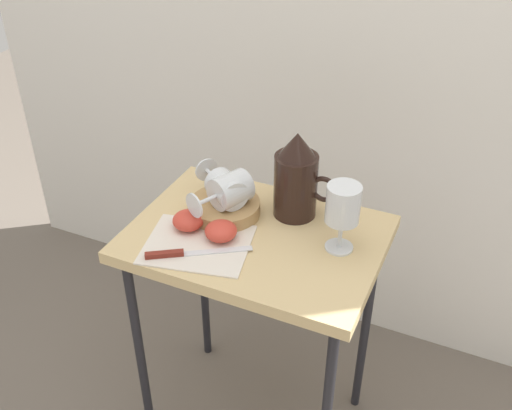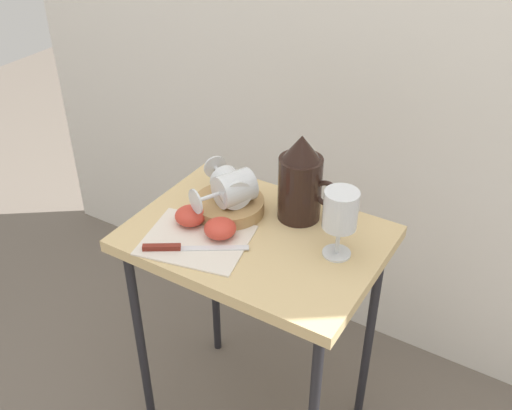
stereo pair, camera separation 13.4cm
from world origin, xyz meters
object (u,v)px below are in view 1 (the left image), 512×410
object	(u,v)px
pitcher	(296,183)
wine_glass_tipped_far	(226,188)
basket_tray	(225,208)
apple_half_left	(188,220)
apple_half_right	(221,231)
table	(256,258)
wine_glass_tipped_near	(229,190)
wine_glass_upright	(343,207)
knife	(183,253)

from	to	relation	value
pitcher	wine_glass_tipped_far	distance (m)	0.17
basket_tray	pitcher	bearing A→B (deg)	25.12
apple_half_left	apple_half_right	distance (m)	0.09
table	wine_glass_tipped_near	bearing A→B (deg)	156.23
wine_glass_upright	apple_half_left	size ratio (longest dim) A/B	2.20
wine_glass_upright	apple_half_left	bearing A→B (deg)	-167.71
basket_tray	apple_half_right	size ratio (longest dim) A/B	2.32
apple_half_left	apple_half_right	xyz separation A→B (m)	(0.09, -0.01, 0.00)
apple_half_right	table	bearing A→B (deg)	40.52
wine_glass_upright	wine_glass_tipped_far	world-z (taller)	wine_glass_upright
wine_glass_tipped_near	wine_glass_tipped_far	xyz separation A→B (m)	(-0.01, 0.01, -0.00)
pitcher	apple_half_right	size ratio (longest dim) A/B	2.94
pitcher	knife	world-z (taller)	pitcher
wine_glass_tipped_far	wine_glass_upright	bearing A→B (deg)	-3.62
table	wine_glass_upright	xyz separation A→B (m)	(0.19, 0.03, 0.18)
wine_glass_tipped_far	pitcher	bearing A→B (deg)	24.28
table	basket_tray	size ratio (longest dim) A/B	3.93
basket_tray	table	bearing A→B (deg)	-22.38
wine_glass_tipped_near	apple_half_right	distance (m)	0.11
apple_half_left	wine_glass_tipped_far	bearing A→B (deg)	61.13
basket_tray	wine_glass_tipped_near	distance (m)	0.06
apple_half_left	knife	xyz separation A→B (m)	(0.04, -0.10, -0.02)
wine_glass_upright	wine_glass_tipped_near	size ratio (longest dim) A/B	0.99
basket_tray	apple_half_right	bearing A→B (deg)	-67.94
apple_half_left	basket_tray	bearing A→B (deg)	61.13
wine_glass_upright	knife	xyz separation A→B (m)	(-0.31, -0.17, -0.10)
table	wine_glass_tipped_far	world-z (taller)	wine_glass_tipped_far
pitcher	knife	xyz separation A→B (m)	(-0.17, -0.26, -0.08)
pitcher	knife	distance (m)	0.32
wine_glass_tipped_far	apple_half_left	world-z (taller)	wine_glass_tipped_far
wine_glass_tipped_near	apple_half_left	distance (m)	0.12
apple_half_right	knife	xyz separation A→B (m)	(-0.05, -0.09, -0.02)
pitcher	wine_glass_tipped_near	world-z (taller)	pitcher
apple_half_right	wine_glass_tipped_near	bearing A→B (deg)	104.02
wine_glass_tipped_near	wine_glass_tipped_far	size ratio (longest dim) A/B	1.02
wine_glass_tipped_near	wine_glass_tipped_far	world-z (taller)	wine_glass_tipped_near
wine_glass_upright	apple_half_right	distance (m)	0.28
table	basket_tray	distance (m)	0.14
wine_glass_upright	wine_glass_tipped_far	distance (m)	0.30
wine_glass_tipped_far	apple_half_right	xyz separation A→B (m)	(0.04, -0.10, -0.05)
table	apple_half_right	xyz separation A→B (m)	(-0.06, -0.05, 0.10)
wine_glass_tipped_near	apple_half_left	size ratio (longest dim) A/B	2.23
wine_glass_tipped_far	knife	world-z (taller)	wine_glass_tipped_far
wine_glass_upright	wine_glass_tipped_near	bearing A→B (deg)	177.79
wine_glass_upright	basket_tray	bearing A→B (deg)	177.11
table	wine_glass_tipped_far	size ratio (longest dim) A/B	4.15
basket_tray	apple_half_left	xyz separation A→B (m)	(-0.05, -0.09, 0.01)
pitcher	apple_half_right	world-z (taller)	pitcher
table	wine_glass_tipped_near	distance (m)	0.17
wine_glass_tipped_near	knife	world-z (taller)	wine_glass_tipped_near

